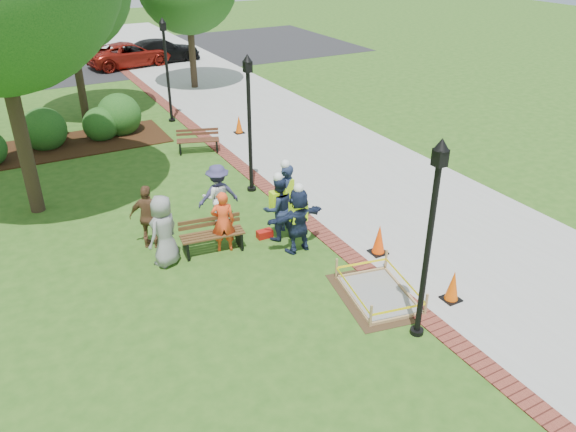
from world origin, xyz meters
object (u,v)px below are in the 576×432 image
wet_concrete_pad (379,287)px  lamp_near (431,228)px  bench_near (213,242)px  hivis_worker_c (278,207)px  hivis_worker_a (298,218)px  hivis_worker_b (285,195)px  cone_front (453,287)px

wet_concrete_pad → lamp_near: lamp_near is taller
wet_concrete_pad → lamp_near: bearing=-93.6°
bench_near → hivis_worker_c: 1.93m
lamp_near → hivis_worker_a: bearing=97.3°
lamp_near → hivis_worker_b: size_ratio=2.10×
lamp_near → hivis_worker_c: lamp_near is taller
cone_front → hivis_worker_a: 4.09m
lamp_near → hivis_worker_b: bearing=92.5°
hivis_worker_b → lamp_near: bearing=-87.5°
hivis_worker_a → bench_near: bearing=152.7°
wet_concrete_pad → bench_near: (-2.56, 3.64, 0.04)m
hivis_worker_a → hivis_worker_b: size_ratio=0.93×
cone_front → hivis_worker_a: bearing=118.7°
cone_front → hivis_worker_c: size_ratio=0.40×
hivis_worker_a → hivis_worker_b: 1.26m
cone_front → hivis_worker_c: bearing=115.8°
wet_concrete_pad → bench_near: 4.45m
hivis_worker_b → hivis_worker_c: bearing=-135.7°
wet_concrete_pad → hivis_worker_c: size_ratio=1.34×
bench_near → hivis_worker_b: 2.36m
hivis_worker_b → hivis_worker_c: hivis_worker_b is taller
cone_front → hivis_worker_c: (-2.10, 4.35, 0.58)m
hivis_worker_c → hivis_worker_b: bearing=44.3°
hivis_worker_a → hivis_worker_c: bearing=100.9°
bench_near → hivis_worker_b: hivis_worker_b is taller
wet_concrete_pad → bench_near: bearing=125.1°
wet_concrete_pad → hivis_worker_b: bearing=94.8°
cone_front → hivis_worker_b: (-1.66, 4.78, 0.63)m
bench_near → hivis_worker_c: bearing=-6.7°
wet_concrete_pad → cone_front: cone_front is taller
hivis_worker_a → hivis_worker_c: hivis_worker_c is taller
cone_front → lamp_near: lamp_near is taller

